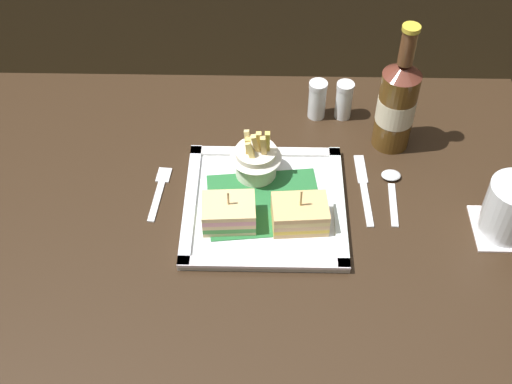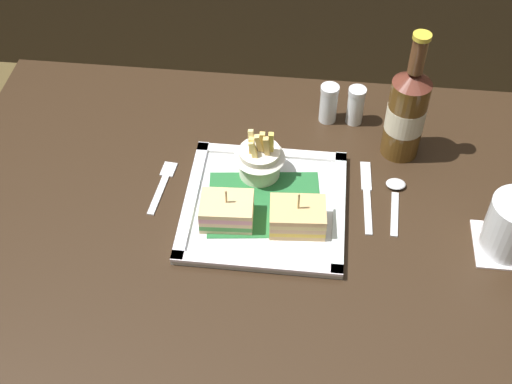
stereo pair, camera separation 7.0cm
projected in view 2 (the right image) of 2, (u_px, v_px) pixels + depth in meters
dining_table at (248, 255)px, 1.29m from camera, size 1.08×0.74×0.72m
square_plate at (264, 206)px, 1.18m from camera, size 0.27×0.27×0.02m
sandwich_half_left at (227, 211)px, 1.14m from camera, size 0.09×0.07×0.07m
sandwich_half_right at (298, 217)px, 1.13m from camera, size 0.10×0.07×0.08m
fries_cup at (260, 157)px, 1.20m from camera, size 0.09×0.09×0.10m
beer_bottle at (407, 111)px, 1.22m from camera, size 0.07×0.07×0.26m
drink_coaster at (504, 246)px, 1.13m from camera, size 0.10×0.10×0.00m
water_glass at (512, 228)px, 1.10m from camera, size 0.09×0.09×0.10m
fork at (163, 184)px, 1.23m from camera, size 0.03×0.13×0.00m
knife at (367, 193)px, 1.21m from camera, size 0.02×0.17×0.00m
spoon at (395, 192)px, 1.21m from camera, size 0.04×0.13×0.01m
salt_shaker at (328, 105)px, 1.32m from camera, size 0.04×0.04×0.08m
pepper_shaker at (355, 107)px, 1.32m from camera, size 0.03×0.03×0.08m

